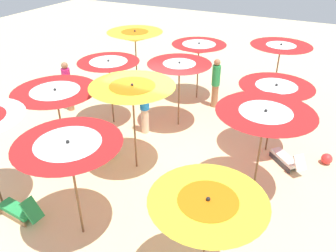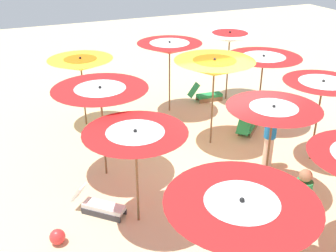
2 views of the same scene
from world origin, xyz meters
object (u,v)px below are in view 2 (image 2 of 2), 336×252
beach_umbrella_3 (136,139)px  beach_umbrella_9 (81,65)px  beach_umbrella_7 (214,68)px  beach_umbrella_8 (263,62)px  beach_umbrella_4 (273,114)px  beachgoer_1 (270,133)px  lounger_1 (206,95)px  lounger_3 (100,205)px  beach_ball (57,237)px  lounger_2 (248,126)px  beach_umbrella_11 (230,37)px  beach_umbrella_0 (241,211)px  beach_umbrella_5 (322,88)px  beach_umbrella_6 (101,96)px  beach_umbrella_10 (170,48)px  beachgoer_2 (300,211)px

beach_umbrella_3 → beach_umbrella_9: (-5.08, 0.05, 0.01)m
beach_umbrella_7 → beach_umbrella_8: (-0.59, 1.97, -0.24)m
beach_umbrella_4 → beachgoer_1: beach_umbrella_4 is taller
beach_umbrella_8 → lounger_1: bearing=-165.2°
lounger_3 → beach_ball: size_ratio=3.48×
beach_umbrella_9 → lounger_2: bearing=60.4°
lounger_1 → lounger_2: lounger_1 is taller
beach_umbrella_11 → beach_ball: (5.24, -6.81, -2.07)m
beach_umbrella_0 → beach_umbrella_5: beach_umbrella_0 is taller
beach_umbrella_3 → beach_umbrella_0: bearing=8.9°
beach_umbrella_4 → beach_umbrella_11: 5.81m
beach_umbrella_6 → beach_umbrella_7: size_ratio=0.93×
beach_umbrella_11 → lounger_1: bearing=-98.8°
beach_umbrella_10 → beachgoer_1: size_ratio=1.30×
beach_umbrella_4 → beach_umbrella_6: (-2.24, -3.12, 0.06)m
beach_umbrella_8 → beachgoer_1: 2.83m
beach_umbrella_6 → lounger_2: size_ratio=1.90×
beach_umbrella_0 → beach_umbrella_10: bearing=163.2°
beach_umbrella_9 → beachgoer_2: beach_umbrella_9 is taller
beach_umbrella_9 → beach_ball: beach_umbrella_9 is taller
beach_umbrella_3 → beach_umbrella_4: (0.21, 2.99, 0.09)m
beach_umbrella_4 → beach_umbrella_11: (-5.40, 2.15, 0.22)m
beach_umbrella_3 → lounger_2: 5.38m
beach_umbrella_9 → beach_umbrella_5: bearing=48.2°
lounger_2 → lounger_3: 5.47m
beach_umbrella_7 → beachgoer_1: (1.72, 0.70, -1.26)m
beach_umbrella_5 → lounger_2: (-2.01, -0.67, -1.81)m
beach_umbrella_5 → beach_umbrella_8: 2.42m
beachgoer_1 → beach_umbrella_4: bearing=58.2°
beach_umbrella_5 → beach_umbrella_6: size_ratio=0.95×
beach_umbrella_11 → beach_umbrella_5: bearing=-1.1°
beach_umbrella_3 → beach_umbrella_9: 5.08m
lounger_1 → beachgoer_2: (7.34, -2.03, 0.75)m
beach_umbrella_5 → beach_ball: 7.01m
beach_umbrella_10 → beach_umbrella_0: bearing=-16.8°
beach_umbrella_8 → beachgoer_1: size_ratio=1.21×
beach_umbrella_3 → beach_umbrella_8: beach_umbrella_8 is taller
beach_umbrella_5 → beach_umbrella_9: beach_umbrella_5 is taller
beach_umbrella_10 → lounger_1: 2.48m
beach_umbrella_6 → beach_umbrella_10: bearing=134.8°
beach_umbrella_8 → beachgoer_2: (5.08, -2.63, -1.02)m
beach_umbrella_0 → beach_ball: (-2.90, -2.14, -2.02)m
beach_ball → beach_umbrella_3: bearing=91.8°
beach_umbrella_5 → beach_umbrella_8: bearing=-179.0°
beach_umbrella_0 → beach_ball: 4.13m
lounger_2 → lounger_1: bearing=46.5°
lounger_2 → beach_umbrella_11: bearing=30.6°
beach_umbrella_11 → lounger_3: (4.64, -5.81, -2.03)m
beach_umbrella_0 → beachgoer_2: bearing=115.4°
beachgoer_1 → beach_umbrella_9: bearing=-43.3°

